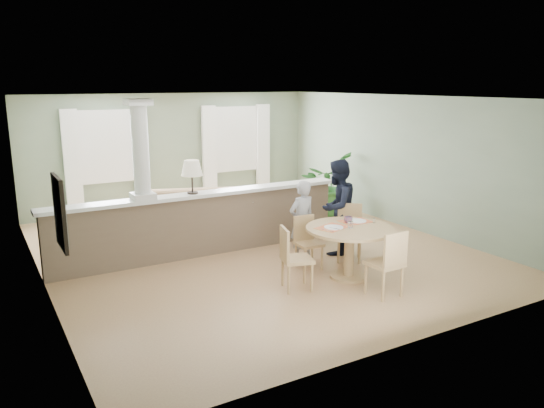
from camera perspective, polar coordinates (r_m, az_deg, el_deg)
ground at (r=9.60m, az=-2.01°, el=-4.93°), size 8.00×8.00×0.00m
room_shell at (r=9.75m, az=-3.99°, el=6.23°), size 7.02×8.02×2.71m
pony_wall at (r=9.18m, az=-8.08°, el=-1.30°), size 5.32×0.38×2.70m
sofa at (r=10.84m, az=-8.47°, el=-0.78°), size 2.93×1.94×0.80m
houseplant at (r=12.09m, az=5.87°, el=2.15°), size 1.64×1.64×1.38m
dining_table at (r=8.16m, az=8.32°, el=-3.60°), size 1.33×1.33×0.91m
chair_far_boy at (r=8.60m, az=3.78°, el=-3.83°), size 0.41×0.41×0.85m
chair_far_man at (r=9.06m, az=8.33°, el=-2.71°), size 0.60×0.60×0.95m
chair_near at (r=7.57m, az=12.44°, el=-5.98°), size 0.45×0.45×0.97m
chair_side at (r=7.67m, az=2.19°, el=-5.57°), size 0.52×0.52×0.93m
child_person at (r=8.85m, az=3.23°, el=-1.86°), size 0.54×0.39×1.38m
man_person at (r=9.27m, az=7.01°, el=-0.33°), size 0.99×0.90×1.67m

